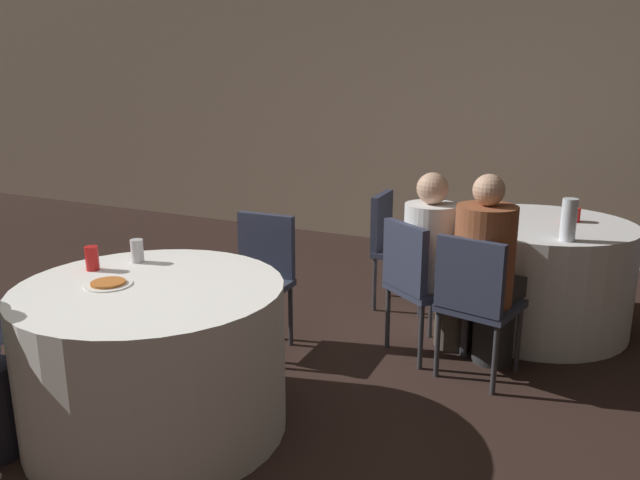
# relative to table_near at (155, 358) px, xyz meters

# --- Properties ---
(ground_plane) EXTENTS (16.00, 16.00, 0.00)m
(ground_plane) POSITION_rel_table_near_xyz_m (0.15, -0.14, -0.36)
(ground_plane) COLOR black
(wall_back) EXTENTS (16.00, 0.06, 2.80)m
(wall_back) POSITION_rel_table_near_xyz_m (0.15, 3.90, 1.04)
(wall_back) COLOR gray
(wall_back) RESTS_ON ground_plane
(table_near) EXTENTS (1.25, 1.25, 0.73)m
(table_near) POSITION_rel_table_near_xyz_m (0.00, 0.00, 0.00)
(table_near) COLOR white
(table_near) RESTS_ON ground_plane
(table_far) EXTENTS (1.22, 1.22, 0.73)m
(table_far) POSITION_rel_table_near_xyz_m (1.45, 2.16, 0.00)
(table_far) COLOR white
(table_far) RESTS_ON ground_plane
(chair_near_north) EXTENTS (0.42, 0.42, 0.84)m
(chair_near_north) POSITION_rel_table_near_xyz_m (-0.05, 1.03, 0.14)
(chair_near_north) COLOR #2D3347
(chair_near_north) RESTS_ON ground_plane
(chair_far_southwest) EXTENTS (0.56, 0.56, 0.84)m
(chair_far_southwest) POSITION_rel_table_near_xyz_m (0.87, 1.33, 0.14)
(chair_far_southwest) COLOR #2D3347
(chair_far_southwest) RESTS_ON ground_plane
(chair_far_west) EXTENTS (0.43, 0.42, 0.84)m
(chair_far_west) POSITION_rel_table_near_xyz_m (0.44, 2.10, 0.14)
(chair_far_west) COLOR #2D3347
(chair_far_west) RESTS_ON ground_plane
(chair_far_south) EXTENTS (0.47, 0.47, 0.84)m
(chair_far_south) POSITION_rel_table_near_xyz_m (1.26, 1.17, 0.14)
(chair_far_south) COLOR #2D3347
(chair_far_south) RESTS_ON ground_plane
(person_floral_shirt) EXTENTS (0.37, 0.50, 1.17)m
(person_floral_shirt) POSITION_rel_table_near_xyz_m (1.29, 1.32, 0.22)
(person_floral_shirt) COLOR #282828
(person_floral_shirt) RESTS_ON ground_plane
(person_white_shirt) EXTENTS (0.44, 0.46, 1.13)m
(person_white_shirt) POSITION_rel_table_near_xyz_m (0.96, 1.46, 0.20)
(person_white_shirt) COLOR #4C4238
(person_white_shirt) RESTS_ON ground_plane
(pizza_plate_near) EXTENTS (0.22, 0.22, 0.02)m
(pizza_plate_near) POSITION_rel_table_near_xyz_m (-0.17, -0.08, 0.37)
(pizza_plate_near) COLOR white
(pizza_plate_near) RESTS_ON table_near
(soda_can_red) EXTENTS (0.07, 0.07, 0.12)m
(soda_can_red) POSITION_rel_table_near_xyz_m (-0.42, 0.06, 0.43)
(soda_can_red) COLOR red
(soda_can_red) RESTS_ON table_near
(soda_can_silver) EXTENTS (0.07, 0.07, 0.12)m
(soda_can_silver) POSITION_rel_table_near_xyz_m (-0.31, 0.26, 0.43)
(soda_can_silver) COLOR silver
(soda_can_silver) RESTS_ON table_near
(bottle_far) EXTENTS (0.09, 0.09, 0.25)m
(bottle_far) POSITION_rel_table_near_xyz_m (1.65, 1.73, 0.49)
(bottle_far) COLOR silver
(bottle_far) RESTS_ON table_far
(cup_far) EXTENTS (0.09, 0.09, 0.09)m
(cup_far) POSITION_rel_table_near_xyz_m (1.63, 2.28, 0.41)
(cup_far) COLOR red
(cup_far) RESTS_ON table_far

